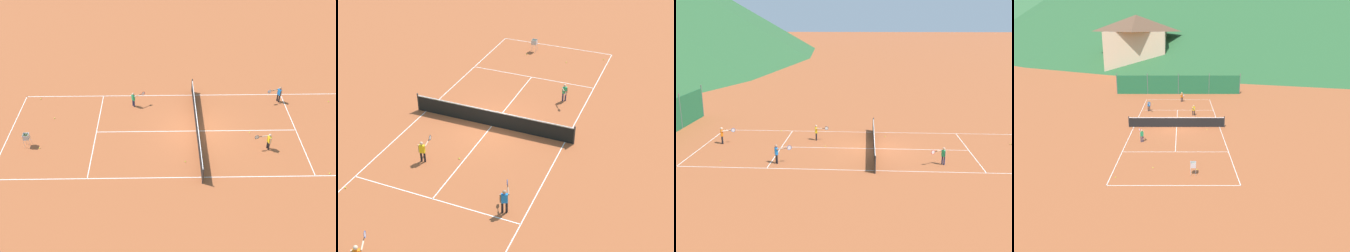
% 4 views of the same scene
% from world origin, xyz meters
% --- Properties ---
extents(ground_plane, '(600.00, 600.00, 0.00)m').
position_xyz_m(ground_plane, '(0.00, 0.00, 0.00)').
color(ground_plane, '#A8542D').
extents(court_line_markings, '(8.25, 23.85, 0.01)m').
position_xyz_m(court_line_markings, '(0.00, 0.00, 0.00)').
color(court_line_markings, white).
rests_on(court_line_markings, ground).
extents(tennis_net, '(9.18, 0.08, 1.06)m').
position_xyz_m(tennis_net, '(0.00, 0.00, 0.50)').
color(tennis_net, '#2D2D2D').
rests_on(tennis_net, ground).
extents(player_near_service, '(0.38, 1.01, 1.15)m').
position_xyz_m(player_near_service, '(1.77, 4.14, 0.67)').
color(player_near_service, black).
rests_on(player_near_service, ground).
extents(player_far_baseline, '(0.46, 1.03, 1.20)m').
position_xyz_m(player_far_baseline, '(0.51, 10.71, 0.70)').
color(player_far_baseline, black).
rests_on(player_far_baseline, ground).
extents(player_far_service, '(0.51, 0.94, 1.09)m').
position_xyz_m(player_far_service, '(-2.85, -4.11, 0.64)').
color(player_far_service, '#23284C').
rests_on(player_far_service, ground).
extents(player_near_baseline, '(0.45, 1.03, 1.20)m').
position_xyz_m(player_near_baseline, '(-3.21, 5.95, 0.70)').
color(player_near_baseline, black).
rests_on(player_near_baseline, ground).
extents(tennis_ball_alley_left, '(0.07, 0.07, 0.07)m').
position_xyz_m(tennis_ball_alley_left, '(3.96, 7.26, 0.03)').
color(tennis_ball_alley_left, '#CCE033').
rests_on(tennis_ball_alley_left, ground).
extents(tennis_ball_mid_court, '(0.07, 0.07, 0.07)m').
position_xyz_m(tennis_ball_mid_court, '(-3.10, 9.57, 0.03)').
color(tennis_ball_mid_court, '#CCE033').
rests_on(tennis_ball_mid_court, ground).
extents(tennis_ball_by_net_right, '(0.07, 0.07, 0.07)m').
position_xyz_m(tennis_ball_by_net_right, '(2.85, -0.86, 0.03)').
color(tennis_ball_by_net_right, '#CCE033').
rests_on(tennis_ball_by_net_right, ground).
extents(tennis_ball_by_net_left, '(0.07, 0.07, 0.07)m').
position_xyz_m(tennis_ball_by_net_left, '(1.53, -9.65, 0.03)').
color(tennis_ball_by_net_left, '#CCE033').
rests_on(tennis_ball_by_net_left, ground).
extents(tennis_ball_service_box, '(0.07, 0.07, 0.07)m').
position_xyz_m(tennis_ball_service_box, '(0.25, 3.37, 0.03)').
color(tennis_ball_service_box, '#CCE033').
rests_on(tennis_ball_service_box, ground).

